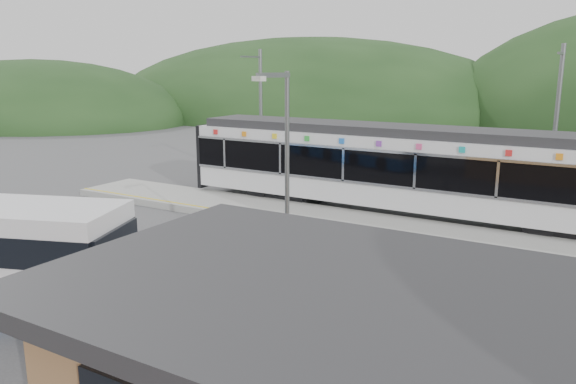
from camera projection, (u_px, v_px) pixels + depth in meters
The scene contains 9 objects.
ground at pixel (295, 248), 19.35m from camera, with size 120.00×120.00×0.00m, color #4C4C4F.
hills at pixel (511, 236), 20.72m from camera, with size 146.00×149.00×26.00m.
platform at pixel (337, 222), 22.09m from camera, with size 26.00×3.20×0.30m, color #9E9E99.
yellow_line at pixel (322, 226), 20.96m from camera, with size 26.00×0.10×0.01m, color yellow.
train at pixel (415, 168), 22.85m from camera, with size 20.44×3.01×3.74m.
catenary_mast_west at pixel (260, 115), 29.22m from camera, with size 0.18×1.80×7.00m.
catenary_mast_east at pixel (555, 130), 22.27m from camera, with size 0.18×1.80×7.00m.
station_shelter at pixel (342, 375), 8.47m from camera, with size 9.20×6.20×3.00m.
lamp_post at pixel (285, 166), 14.58m from camera, with size 0.44×1.10×6.01m.
Camera 1 is at (9.18, -16.02, 6.11)m, focal length 35.00 mm.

